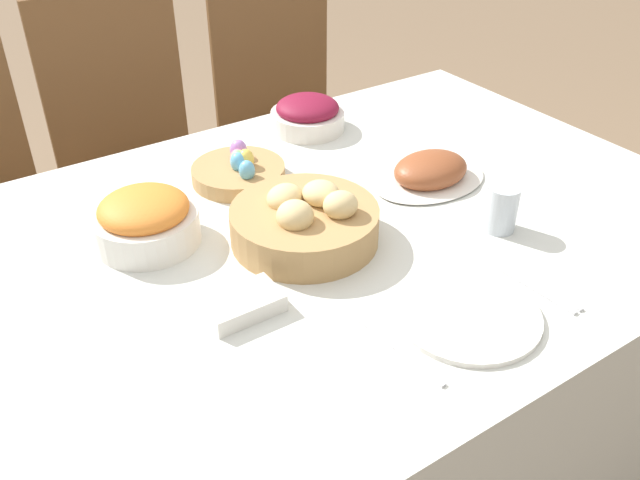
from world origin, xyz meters
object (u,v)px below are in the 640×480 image
(knife, at_px, (528,285))
(drinking_cup, at_px, (501,208))
(bread_basket, at_px, (305,222))
(fork, at_px, (398,350))
(ham_platter, at_px, (430,172))
(dinner_plate, at_px, (467,314))
(carrot_bowl, at_px, (145,220))
(spoon, at_px, (540,280))
(egg_basket, at_px, (239,171))
(chair_far_center, at_px, (137,161))
(chair_far_right, at_px, (288,120))
(butter_dish, at_px, (242,304))
(beet_salad_bowl, at_px, (308,115))

(knife, height_order, drinking_cup, drinking_cup)
(bread_basket, relative_size, fork, 1.46)
(ham_platter, relative_size, dinner_plate, 1.12)
(carrot_bowl, bearing_deg, spoon, -43.54)
(knife, bearing_deg, fork, 175.63)
(carrot_bowl, relative_size, knife, 1.03)
(egg_basket, distance_m, fork, 0.63)
(ham_platter, xyz_separation_m, fork, (-0.41, -0.39, -0.02))
(chair_far_center, distance_m, bread_basket, 0.93)
(chair_far_center, bearing_deg, spoon, -74.61)
(chair_far_center, xyz_separation_m, drinking_cup, (0.37, -1.08, 0.25))
(chair_far_right, relative_size, drinking_cup, 10.56)
(chair_far_right, height_order, butter_dish, chair_far_right)
(knife, bearing_deg, ham_platter, 69.72)
(fork, bearing_deg, egg_basket, 80.63)
(bread_basket, height_order, knife, bread_basket)
(chair_far_center, bearing_deg, beet_salad_bowl, -55.17)
(butter_dish, bearing_deg, bread_basket, 31.21)
(chair_far_right, bearing_deg, beet_salad_bowl, -111.34)
(chair_far_right, bearing_deg, dinner_plate, -104.00)
(carrot_bowl, bearing_deg, beet_salad_bowl, 26.03)
(carrot_bowl, distance_m, butter_dish, 0.29)
(chair_far_center, distance_m, egg_basket, 0.66)
(chair_far_center, distance_m, carrot_bowl, 0.81)
(dinner_plate, bearing_deg, fork, 180.00)
(carrot_bowl, xyz_separation_m, knife, (0.50, -0.51, -0.05))
(fork, bearing_deg, beet_salad_bowl, 62.49)
(bread_basket, relative_size, carrot_bowl, 1.41)
(carrot_bowl, relative_size, spoon, 1.03)
(fork, relative_size, spoon, 1.00)
(butter_dish, bearing_deg, dinner_plate, -35.72)
(knife, distance_m, spoon, 0.03)
(fork, bearing_deg, chair_far_right, 61.60)
(egg_basket, xyz_separation_m, knife, (0.24, -0.63, -0.02))
(egg_basket, bearing_deg, spoon, -66.68)
(bread_basket, xyz_separation_m, spoon, (0.28, -0.34, -0.04))
(egg_basket, height_order, dinner_plate, egg_basket)
(dinner_plate, bearing_deg, drinking_cup, 33.99)
(ham_platter, bearing_deg, egg_basket, 145.47)
(bread_basket, height_order, butter_dish, bread_basket)
(spoon, xyz_separation_m, drinking_cup, (0.06, 0.16, 0.04))
(bread_basket, relative_size, ham_platter, 1.04)
(dinner_plate, bearing_deg, spoon, 0.00)
(chair_far_center, distance_m, drinking_cup, 1.17)
(bread_basket, distance_m, knife, 0.43)
(dinner_plate, height_order, fork, dinner_plate)
(carrot_bowl, relative_size, beet_salad_bowl, 1.07)
(egg_basket, bearing_deg, dinner_plate, -81.59)
(chair_far_center, bearing_deg, dinner_plate, -82.55)
(chair_far_center, distance_m, ham_platter, 0.97)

